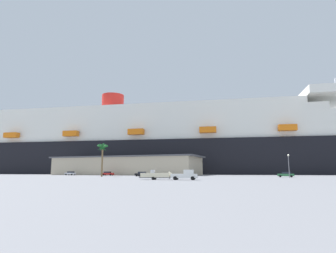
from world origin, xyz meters
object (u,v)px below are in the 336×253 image
object	(u,v)px
cruise_ship	(183,145)
street_lamp	(289,162)
pickup_truck	(185,175)
parked_car_silver_sedan	(70,173)
parked_car_red_hatchback	(108,173)
palm_tree	(103,150)
parked_car_green_wagon	(286,174)
small_boat_on_trailer	(158,175)
parked_car_black_coupe	(142,174)

from	to	relation	value
cruise_ship	street_lamp	world-z (taller)	cruise_ship
pickup_truck	parked_car_silver_sedan	size ratio (longest dim) A/B	1.19
parked_car_silver_sedan	pickup_truck	bearing A→B (deg)	-35.86
parked_car_silver_sedan	parked_car_red_hatchback	world-z (taller)	same
palm_tree	parked_car_green_wagon	bearing A→B (deg)	8.77
small_boat_on_trailer	parked_car_silver_sedan	world-z (taller)	small_boat_on_trailer
parked_car_silver_sedan	parked_car_green_wagon	world-z (taller)	same
parked_car_black_coupe	parked_car_red_hatchback	size ratio (longest dim) A/B	0.95
street_lamp	parked_car_black_coupe	size ratio (longest dim) A/B	1.51
street_lamp	parked_car_green_wagon	distance (m)	6.09
street_lamp	palm_tree	bearing A→B (deg)	-176.14
small_boat_on_trailer	street_lamp	bearing A→B (deg)	43.79
small_boat_on_trailer	pickup_truck	bearing A→B (deg)	5.39
cruise_ship	parked_car_silver_sedan	xyz separation A→B (m)	(-36.43, -49.22, -14.81)
small_boat_on_trailer	street_lamp	size ratio (longest dim) A/B	1.36
palm_tree	parked_car_green_wagon	xyz separation A→B (m)	(56.94, 8.78, -7.93)
small_boat_on_trailer	palm_tree	world-z (taller)	palm_tree
parked_car_black_coupe	pickup_truck	bearing A→B (deg)	-53.71
parked_car_silver_sedan	cruise_ship	bearing A→B (deg)	53.49
street_lamp	parked_car_red_hatchback	distance (m)	66.88
parked_car_red_hatchback	parked_car_black_coupe	bearing A→B (deg)	-29.45
street_lamp	parked_car_green_wagon	bearing A→B (deg)	95.87
small_boat_on_trailer	parked_car_black_coupe	world-z (taller)	small_boat_on_trailer
cruise_ship	small_boat_on_trailer	world-z (taller)	cruise_ship
pickup_truck	small_boat_on_trailer	distance (m)	5.95
cruise_ship	pickup_truck	world-z (taller)	cruise_ship
cruise_ship	small_boat_on_trailer	xyz separation A→B (m)	(17.84, -93.30, -14.68)
palm_tree	parked_car_green_wagon	size ratio (longest dim) A/B	2.28
palm_tree	parked_car_silver_sedan	xyz separation A→B (m)	(-26.23, 19.77, -7.93)
pickup_truck	parked_car_green_wagon	xyz separation A→B (m)	(22.97, 32.53, -0.21)
small_boat_on_trailer	parked_car_silver_sedan	distance (m)	69.91
street_lamp	parked_car_black_coupe	xyz separation A→B (m)	(-46.49, 3.72, -3.57)
cruise_ship	palm_tree	xyz separation A→B (m)	(-10.20, -68.99, -6.89)
palm_tree	parked_car_black_coupe	distance (m)	15.50
cruise_ship	parked_car_green_wagon	bearing A→B (deg)	-52.18
small_boat_on_trailer	parked_car_green_wagon	world-z (taller)	small_boat_on_trailer
cruise_ship	parked_car_black_coupe	size ratio (longest dim) A/B	70.47
street_lamp	parked_car_green_wagon	world-z (taller)	street_lamp
palm_tree	cruise_ship	bearing A→B (deg)	81.59
parked_car_silver_sedan	parked_car_red_hatchback	xyz separation A→B (m)	(18.43, -1.59, -0.00)
pickup_truck	parked_car_red_hatchback	bearing A→B (deg)	134.89
parked_car_green_wagon	parked_car_black_coupe	distance (m)	46.00
parked_car_silver_sedan	parked_car_black_coupe	size ratio (longest dim) A/B	1.11
parked_car_green_wagon	parked_car_silver_sedan	bearing A→B (deg)	172.48
street_lamp	parked_car_red_hatchback	size ratio (longest dim) A/B	1.43
parked_car_red_hatchback	parked_car_silver_sedan	bearing A→B (deg)	175.08
parked_car_silver_sedan	parked_car_green_wagon	size ratio (longest dim) A/B	1.02
small_boat_on_trailer	parked_car_silver_sedan	size ratio (longest dim) A/B	1.85
street_lamp	parked_car_red_hatchback	xyz separation A→B (m)	(-65.24, 14.31, -3.57)
parked_car_silver_sedan	parked_car_black_coupe	bearing A→B (deg)	-18.13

